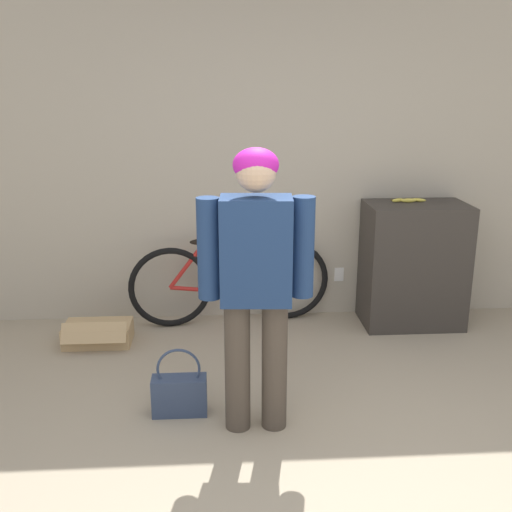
{
  "coord_description": "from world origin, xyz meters",
  "views": [
    {
      "loc": [
        -0.48,
        -2.31,
        1.96
      ],
      "look_at": [
        -0.28,
        0.79,
        1.04
      ],
      "focal_mm": 42.0,
      "sensor_mm": 36.0,
      "label": 1
    }
  ],
  "objects_px": {
    "bicycle": "(230,282)",
    "person": "(256,271)",
    "handbag": "(179,393)",
    "banana": "(408,200)",
    "cardboard_box": "(98,333)"
  },
  "relations": [
    {
      "from": "banana",
      "to": "cardboard_box",
      "type": "height_order",
      "value": "banana"
    },
    {
      "from": "banana",
      "to": "handbag",
      "type": "xyz_separation_m",
      "value": [
        -1.78,
        -1.38,
        -0.9
      ]
    },
    {
      "from": "person",
      "to": "cardboard_box",
      "type": "distance_m",
      "value": 1.9
    },
    {
      "from": "bicycle",
      "to": "banana",
      "type": "height_order",
      "value": "banana"
    },
    {
      "from": "banana",
      "to": "cardboard_box",
      "type": "distance_m",
      "value": 2.66
    },
    {
      "from": "handbag",
      "to": "cardboard_box",
      "type": "height_order",
      "value": "handbag"
    },
    {
      "from": "person",
      "to": "handbag",
      "type": "height_order",
      "value": "person"
    },
    {
      "from": "person",
      "to": "handbag",
      "type": "xyz_separation_m",
      "value": [
        -0.45,
        0.17,
        -0.82
      ]
    },
    {
      "from": "person",
      "to": "banana",
      "type": "xyz_separation_m",
      "value": [
        1.32,
        1.55,
        0.07
      ]
    },
    {
      "from": "person",
      "to": "cardboard_box",
      "type": "xyz_separation_m",
      "value": [
        -1.14,
        1.23,
        -0.88
      ]
    },
    {
      "from": "handbag",
      "to": "banana",
      "type": "bearing_deg",
      "value": 37.9
    },
    {
      "from": "handbag",
      "to": "cardboard_box",
      "type": "xyz_separation_m",
      "value": [
        -0.69,
        1.07,
        -0.06
      ]
    },
    {
      "from": "handbag",
      "to": "cardboard_box",
      "type": "distance_m",
      "value": 1.27
    },
    {
      "from": "bicycle",
      "to": "person",
      "type": "bearing_deg",
      "value": -92.3
    },
    {
      "from": "banana",
      "to": "person",
      "type": "bearing_deg",
      "value": -130.48
    }
  ]
}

